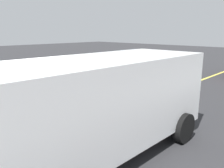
# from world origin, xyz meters

# --- Properties ---
(ground_plane) EXTENTS (80.00, 80.00, 0.00)m
(ground_plane) POSITION_xyz_m (0.00, 0.00, 0.00)
(ground_plane) COLOR #2D2D30
(lane_marking_centre) EXTENTS (28.00, 0.16, 0.01)m
(lane_marking_centre) POSITION_xyz_m (3.00, 0.00, 0.01)
(lane_marking_centre) COLOR #E0D14C
(white_van) EXTENTS (5.24, 2.35, 2.20)m
(white_van) POSITION_xyz_m (1.48, -1.66, 1.27)
(white_van) COLOR white
(white_van) RESTS_ON ground_plane
(car_black_behind_van) EXTENTS (4.45, 2.18, 1.65)m
(car_black_behind_van) POSITION_xyz_m (8.44, 3.20, 0.83)
(car_black_behind_van) COLOR black
(car_black_behind_van) RESTS_ON ground_plane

